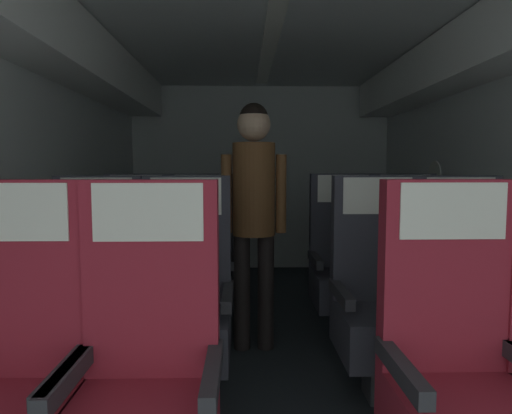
{
  "coord_description": "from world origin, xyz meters",
  "views": [
    {
      "loc": [
        -0.2,
        0.2,
        1.22
      ],
      "look_at": [
        -0.12,
        3.2,
        0.96
      ],
      "focal_mm": 31.67,
      "sensor_mm": 36.0,
      "label": 1
    }
  ],
  "objects_px": {
    "seat_a_left_window": "(6,386)",
    "seat_c_right_aisle": "(408,267)",
    "seat_a_right_window": "(459,380)",
    "seat_c_left_window": "(135,269)",
    "seat_a_left_aisle": "(146,387)",
    "seat_b_right_window": "(380,303)",
    "seat_b_left_window": "(94,306)",
    "seat_b_left_aisle": "(185,306)",
    "seat_c_right_window": "(345,268)",
    "seat_c_left_aisle": "(200,268)",
    "seat_b_right_aisle": "(465,303)",
    "flight_attendant": "(254,199)"
  },
  "relations": [
    {
      "from": "seat_b_left_window",
      "to": "seat_c_left_window",
      "type": "bearing_deg",
      "value": 90.02
    },
    {
      "from": "seat_c_right_window",
      "to": "seat_b_left_aisle",
      "type": "bearing_deg",
      "value": -139.39
    },
    {
      "from": "seat_b_left_aisle",
      "to": "seat_b_right_aisle",
      "type": "bearing_deg",
      "value": 0.69
    },
    {
      "from": "seat_b_left_window",
      "to": "seat_b_left_aisle",
      "type": "relative_size",
      "value": 1.0
    },
    {
      "from": "seat_a_right_window",
      "to": "seat_b_left_window",
      "type": "xyz_separation_m",
      "value": [
        -1.52,
        0.87,
        0.0
      ]
    },
    {
      "from": "seat_a_right_window",
      "to": "seat_c_left_window",
      "type": "height_order",
      "value": "same"
    },
    {
      "from": "seat_c_left_aisle",
      "to": "seat_b_right_aisle",
      "type": "bearing_deg",
      "value": -30.31
    },
    {
      "from": "seat_b_right_window",
      "to": "seat_c_left_aisle",
      "type": "relative_size",
      "value": 1.0
    },
    {
      "from": "seat_b_right_aisle",
      "to": "flight_attendant",
      "type": "bearing_deg",
      "value": 150.79
    },
    {
      "from": "seat_a_left_window",
      "to": "seat_c_right_aisle",
      "type": "distance_m",
      "value": 2.66
    },
    {
      "from": "seat_b_left_window",
      "to": "flight_attendant",
      "type": "distance_m",
      "value": 1.18
    },
    {
      "from": "seat_a_left_window",
      "to": "seat_a_left_aisle",
      "type": "distance_m",
      "value": 0.46
    },
    {
      "from": "seat_a_left_aisle",
      "to": "seat_c_right_aisle",
      "type": "bearing_deg",
      "value": 49.37
    },
    {
      "from": "seat_c_left_window",
      "to": "flight_attendant",
      "type": "bearing_deg",
      "value": -16.34
    },
    {
      "from": "seat_c_left_aisle",
      "to": "seat_c_right_aisle",
      "type": "relative_size",
      "value": 1.0
    },
    {
      "from": "seat_a_left_aisle",
      "to": "seat_b_left_aisle",
      "type": "relative_size",
      "value": 1.0
    },
    {
      "from": "seat_b_left_aisle",
      "to": "seat_c_right_window",
      "type": "bearing_deg",
      "value": 40.61
    },
    {
      "from": "seat_a_left_aisle",
      "to": "seat_c_right_aisle",
      "type": "relative_size",
      "value": 1.0
    },
    {
      "from": "seat_b_right_aisle",
      "to": "flight_attendant",
      "type": "relative_size",
      "value": 0.72
    },
    {
      "from": "seat_b_right_aisle",
      "to": "seat_a_left_aisle",
      "type": "bearing_deg",
      "value": -149.38
    },
    {
      "from": "seat_a_left_aisle",
      "to": "seat_c_right_window",
      "type": "xyz_separation_m",
      "value": [
        1.06,
        1.77,
        0.0
      ]
    },
    {
      "from": "flight_attendant",
      "to": "seat_a_right_window",
      "type": "bearing_deg",
      "value": -66.93
    },
    {
      "from": "seat_a_left_window",
      "to": "seat_b_left_aisle",
      "type": "distance_m",
      "value": 0.99
    },
    {
      "from": "seat_b_left_window",
      "to": "seat_b_right_aisle",
      "type": "relative_size",
      "value": 1.0
    },
    {
      "from": "seat_b_right_aisle",
      "to": "seat_a_right_window",
      "type": "bearing_deg",
      "value": -117.25
    },
    {
      "from": "seat_a_left_window",
      "to": "seat_c_left_aisle",
      "type": "relative_size",
      "value": 1.0
    },
    {
      "from": "seat_c_right_aisle",
      "to": "seat_c_left_window",
      "type": "bearing_deg",
      "value": -179.75
    },
    {
      "from": "seat_c_right_aisle",
      "to": "seat_c_right_window",
      "type": "relative_size",
      "value": 1.0
    },
    {
      "from": "seat_a_left_window",
      "to": "flight_attendant",
      "type": "xyz_separation_m",
      "value": [
        0.86,
        1.51,
        0.52
      ]
    },
    {
      "from": "seat_a_left_aisle",
      "to": "seat_b_right_aisle",
      "type": "bearing_deg",
      "value": 30.62
    },
    {
      "from": "seat_a_right_window",
      "to": "seat_c_left_window",
      "type": "relative_size",
      "value": 1.0
    },
    {
      "from": "seat_b_right_aisle",
      "to": "seat_c_left_window",
      "type": "relative_size",
      "value": 1.0
    },
    {
      "from": "seat_c_right_aisle",
      "to": "seat_b_left_aisle",
      "type": "bearing_deg",
      "value": -149.13
    },
    {
      "from": "seat_a_right_window",
      "to": "seat_c_left_window",
      "type": "distance_m",
      "value": 2.32
    },
    {
      "from": "seat_a_left_window",
      "to": "flight_attendant",
      "type": "bearing_deg",
      "value": 60.4
    },
    {
      "from": "seat_c_right_aisle",
      "to": "flight_attendant",
      "type": "height_order",
      "value": "flight_attendant"
    },
    {
      "from": "seat_b_left_aisle",
      "to": "seat_c_right_window",
      "type": "height_order",
      "value": "same"
    },
    {
      "from": "seat_b_left_aisle",
      "to": "seat_c_left_aisle",
      "type": "height_order",
      "value": "same"
    },
    {
      "from": "seat_c_left_aisle",
      "to": "flight_attendant",
      "type": "height_order",
      "value": "flight_attendant"
    },
    {
      "from": "seat_c_right_window",
      "to": "flight_attendant",
      "type": "bearing_deg",
      "value": -159.56
    },
    {
      "from": "flight_attendant",
      "to": "seat_a_left_window",
      "type": "bearing_deg",
      "value": -120.46
    },
    {
      "from": "seat_a_right_window",
      "to": "seat_b_right_aisle",
      "type": "height_order",
      "value": "same"
    },
    {
      "from": "seat_a_left_window",
      "to": "seat_b_right_aisle",
      "type": "relative_size",
      "value": 1.0
    },
    {
      "from": "seat_a_right_window",
      "to": "seat_b_right_window",
      "type": "xyz_separation_m",
      "value": [
        -0.01,
        0.88,
        0.0
      ]
    },
    {
      "from": "seat_c_left_aisle",
      "to": "seat_b_right_window",
      "type": "bearing_deg",
      "value": -40.0
    },
    {
      "from": "seat_a_left_window",
      "to": "seat_b_left_window",
      "type": "xyz_separation_m",
      "value": [
        0.01,
        0.87,
        0.0
      ]
    },
    {
      "from": "seat_c_right_aisle",
      "to": "seat_a_right_window",
      "type": "bearing_deg",
      "value": -104.83
    },
    {
      "from": "seat_a_right_window",
      "to": "seat_c_right_aisle",
      "type": "bearing_deg",
      "value": 75.17
    },
    {
      "from": "seat_b_left_window",
      "to": "seat_b_right_aisle",
      "type": "bearing_deg",
      "value": 0.33
    },
    {
      "from": "seat_b_left_window",
      "to": "seat_c_right_aisle",
      "type": "relative_size",
      "value": 1.0
    }
  ]
}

